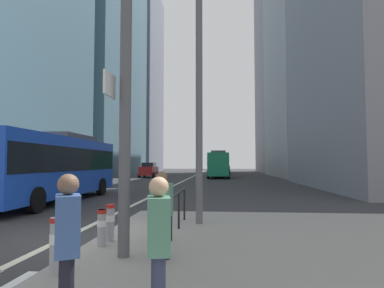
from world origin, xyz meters
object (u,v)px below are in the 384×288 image
at_px(city_bus_red_receding, 219,163).
at_px(pedestrian_far, 158,244).
at_px(car_oncoming_mid, 149,170).
at_px(bollard_right, 102,225).
at_px(traffic_signal_gantry, 10,49).
at_px(city_bus_blue_oncoming, 53,164).
at_px(bollard_back, 110,221).
at_px(pedestrian_walking, 67,245).
at_px(bollard_left, 56,242).
at_px(car_receding_near, 224,168).
at_px(city_bus_red_distant, 219,163).
at_px(street_lamp_post, 199,49).
at_px(pedestrian_waiting, 162,210).

distance_m(city_bus_red_receding, pedestrian_far, 40.27).
bearing_deg(car_oncoming_mid, bollard_right, -79.17).
relative_size(traffic_signal_gantry, bollard_right, 9.19).
bearing_deg(city_bus_blue_oncoming, car_oncoming_mid, 92.67).
distance_m(bollard_back, pedestrian_far, 4.22).
height_order(traffic_signal_gantry, pedestrian_far, traffic_signal_gantry).
bearing_deg(city_bus_red_receding, pedestrian_far, -90.53).
bearing_deg(bollard_right, city_bus_red_receding, 86.56).
distance_m(city_bus_blue_oncoming, traffic_signal_gantry, 10.48).
bearing_deg(traffic_signal_gantry, city_bus_blue_oncoming, 113.11).
bearing_deg(car_oncoming_mid, pedestrian_walking, -78.82).
relative_size(car_oncoming_mid, bollard_left, 4.92).
xyz_separation_m(city_bus_blue_oncoming, pedestrian_walking, (6.58, -12.18, -0.79)).
xyz_separation_m(car_receding_near, pedestrian_walking, (-2.08, -53.66, 0.06)).
distance_m(bollard_left, pedestrian_walking, 2.09).
height_order(city_bus_red_distant, pedestrian_far, city_bus_red_distant).
bearing_deg(street_lamp_post, bollard_left, -113.56).
height_order(city_bus_red_receding, street_lamp_post, street_lamp_post).
distance_m(city_bus_blue_oncoming, pedestrian_walking, 13.87).
relative_size(car_oncoming_mid, pedestrian_walking, 2.65).
bearing_deg(city_bus_red_receding, bollard_right, -93.44).
height_order(car_receding_near, bollard_right, car_receding_near).
distance_m(city_bus_blue_oncoming, car_receding_near, 42.38).
height_order(bollard_back, pedestrian_waiting, pedestrian_waiting).
relative_size(car_receding_near, pedestrian_walking, 2.75).
height_order(car_receding_near, traffic_signal_gantry, traffic_signal_gantry).
distance_m(bollard_right, bollard_back, 0.42).
bearing_deg(pedestrian_walking, pedestrian_far, 11.76).
xyz_separation_m(traffic_signal_gantry, bollard_back, (1.68, 1.20, -3.55)).
bearing_deg(street_lamp_post, city_bus_blue_oncoming, 142.07).
bearing_deg(city_bus_red_receding, bollard_left, -93.42).
bearing_deg(street_lamp_post, pedestrian_walking, -98.60).
bearing_deg(bollard_back, bollard_left, -93.46).
xyz_separation_m(car_oncoming_mid, traffic_signal_gantry, (5.30, -37.04, 3.16)).
height_order(city_bus_red_receding, pedestrian_walking, city_bus_red_receding).
relative_size(car_oncoming_mid, bollard_back, 5.31).
bearing_deg(pedestrian_walking, pedestrian_waiting, 79.70).
height_order(city_bus_red_distant, bollard_back, city_bus_red_distant).
distance_m(city_bus_blue_oncoming, city_bus_red_receding, 29.35).
height_order(bollard_back, pedestrian_walking, pedestrian_walking).
relative_size(city_bus_blue_oncoming, bollard_right, 14.60).
bearing_deg(traffic_signal_gantry, pedestrian_far, -36.64).
height_order(car_oncoming_mid, car_receding_near, same).
distance_m(car_oncoming_mid, pedestrian_walking, 40.60).
height_order(car_oncoming_mid, traffic_signal_gantry, traffic_signal_gantry).
distance_m(traffic_signal_gantry, street_lamp_post, 5.11).
height_order(pedestrian_walking, pedestrian_far, pedestrian_walking).
relative_size(city_bus_red_receding, street_lamp_post, 1.42).
bearing_deg(bollard_back, city_bus_red_distant, 87.91).
relative_size(car_receding_near, street_lamp_post, 0.56).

